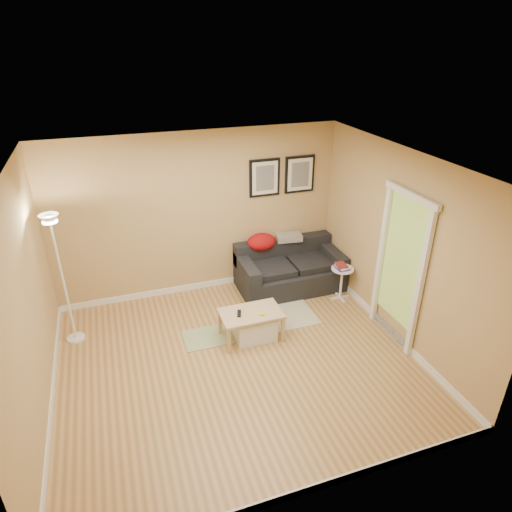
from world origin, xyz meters
name	(u,v)px	position (x,y,z in m)	size (l,w,h in m)	color
floor	(237,362)	(0.00, 0.00, 0.00)	(4.50, 4.50, 0.00)	tan
ceiling	(233,166)	(0.00, 0.00, 2.60)	(4.50, 4.50, 0.00)	white
wall_back	(199,215)	(0.00, 2.00, 1.30)	(4.50, 4.50, 0.00)	tan
wall_front	(307,391)	(0.00, -2.00, 1.30)	(4.50, 4.50, 0.00)	tan
wall_left	(26,310)	(-2.25, 0.00, 1.30)	(4.00, 4.00, 0.00)	tan
wall_right	(398,248)	(2.25, 0.00, 1.30)	(4.00, 4.00, 0.00)	tan
baseboard_back	(203,285)	(0.00, 1.99, 0.05)	(4.50, 0.02, 0.10)	white
baseboard_front	(300,492)	(0.00, -1.99, 0.05)	(4.50, 0.02, 0.10)	white
baseboard_left	(52,400)	(-2.24, 0.00, 0.05)	(0.02, 4.00, 0.10)	white
baseboard_right	(385,325)	(2.24, 0.00, 0.05)	(0.02, 4.00, 0.10)	white
sofa	(290,267)	(1.38, 1.53, 0.38)	(1.70, 0.90, 0.75)	black
red_throw	(261,242)	(0.98, 1.82, 0.77)	(0.48, 0.36, 0.28)	#A10E11
plaid_throw	(289,237)	(1.47, 1.84, 0.78)	(0.42, 0.26, 0.10)	tan
framed_print_left	(265,178)	(1.08, 1.98, 1.80)	(0.50, 0.04, 0.60)	black
framed_print_right	(300,174)	(1.68, 1.98, 1.80)	(0.50, 0.04, 0.60)	black
area_rug	(272,316)	(0.80, 0.83, 0.01)	(1.25, 0.85, 0.01)	beige
green_runner	(209,337)	(-0.23, 0.63, 0.01)	(0.70, 0.50, 0.01)	#668C4C
coffee_table	(251,325)	(0.33, 0.43, 0.21)	(0.84, 0.51, 0.42)	tan
remote_control	(239,313)	(0.17, 0.45, 0.43)	(0.05, 0.16, 0.02)	black
tape_roll	(262,314)	(0.45, 0.33, 0.43)	(0.07, 0.07, 0.03)	yellow
storage_bin	(254,327)	(0.38, 0.42, 0.18)	(0.58, 0.42, 0.35)	white
side_table	(341,283)	(2.02, 0.95, 0.27)	(0.35, 0.35, 0.54)	white
book_stack	(342,266)	(2.00, 0.96, 0.58)	(0.17, 0.23, 0.07)	#382C85
floor_lamp	(64,284)	(-2.00, 1.20, 0.89)	(0.24, 0.24, 1.88)	white
doorway	(399,272)	(2.20, -0.15, 1.02)	(0.12, 1.01, 2.13)	white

